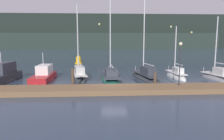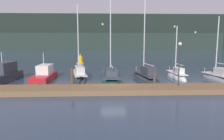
# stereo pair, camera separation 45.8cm
# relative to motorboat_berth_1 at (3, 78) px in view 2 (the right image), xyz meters

# --- Properties ---
(ground_plane) EXTENTS (400.00, 400.00, 0.00)m
(ground_plane) POSITION_rel_motorboat_berth_1_xyz_m (12.03, -3.22, -0.36)
(ground_plane) COLOR #2D3D51
(dock) EXTENTS (29.89, 2.80, 0.45)m
(dock) POSITION_rel_motorboat_berth_1_xyz_m (12.03, -5.19, -0.13)
(dock) COLOR brown
(dock) RESTS_ON ground
(mooring_pile_1) EXTENTS (0.28, 0.28, 1.92)m
(mooring_pile_1) POSITION_rel_motorboat_berth_1_xyz_m (8.07, -3.54, 0.60)
(mooring_pile_1) COLOR #4C3D2D
(mooring_pile_1) RESTS_ON ground
(mooring_pile_2) EXTENTS (0.28, 0.28, 1.45)m
(mooring_pile_2) POSITION_rel_motorboat_berth_1_xyz_m (15.99, -3.54, 0.37)
(mooring_pile_2) COLOR #4C3D2D
(mooring_pile_2) RESTS_ON ground
(motorboat_berth_1) EXTENTS (2.73, 6.97, 3.94)m
(motorboat_berth_1) POSITION_rel_motorboat_berth_1_xyz_m (0.00, 0.00, 0.00)
(motorboat_berth_1) COLOR #2D3338
(motorboat_berth_1) RESTS_ON ground
(motorboat_berth_2) EXTENTS (2.14, 6.06, 3.62)m
(motorboat_berth_2) POSITION_rel_motorboat_berth_1_xyz_m (4.22, 1.03, -0.07)
(motorboat_berth_2) COLOR red
(motorboat_berth_2) RESTS_ON ground
(sailboat_berth_3) EXTENTS (2.86, 7.07, 9.25)m
(sailboat_berth_3) POSITION_rel_motorboat_berth_1_xyz_m (8.20, 1.61, -0.16)
(sailboat_berth_3) COLOR #2D3338
(sailboat_berth_3) RESTS_ON ground
(sailboat_berth_4) EXTENTS (2.24, 8.29, 11.62)m
(sailboat_berth_4) POSITION_rel_motorboat_berth_1_xyz_m (11.93, 0.81, -0.19)
(sailboat_berth_4) COLOR #195647
(sailboat_berth_4) RESTS_ON ground
(sailboat_berth_5) EXTENTS (2.96, 7.40, 10.92)m
(sailboat_berth_5) POSITION_rel_motorboat_berth_1_xyz_m (15.99, 0.84, -0.16)
(sailboat_berth_5) COLOR #2D3338
(sailboat_berth_5) RESTS_ON ground
(sailboat_berth_6) EXTENTS (1.59, 5.13, 6.89)m
(sailboat_berth_6) POSITION_rel_motorboat_berth_1_xyz_m (19.90, 1.52, -0.23)
(sailboat_berth_6) COLOR white
(sailboat_berth_6) RESTS_ON ground
(sailboat_berth_7) EXTENTS (2.44, 5.39, 7.82)m
(sailboat_berth_7) POSITION_rel_motorboat_berth_1_xyz_m (24.16, -0.05, -0.19)
(sailboat_berth_7) COLOR gray
(sailboat_berth_7) RESTS_ON ground
(channel_buoy) EXTENTS (1.43, 1.43, 1.88)m
(channel_buoy) POSITION_rel_motorboat_berth_1_xyz_m (6.68, 17.72, 0.33)
(channel_buoy) COLOR gold
(channel_buoy) RESTS_ON ground
(dock_lamppost) EXTENTS (0.32, 0.32, 3.94)m
(dock_lamppost) POSITION_rel_motorboat_berth_1_xyz_m (17.95, -4.66, 2.73)
(dock_lamppost) COLOR #2D2D33
(dock_lamppost) RESTS_ON dock
(hillside_backdrop) EXTENTS (240.00, 23.00, 16.98)m
(hillside_backdrop) POSITION_rel_motorboat_berth_1_xyz_m (9.82, 91.85, 7.46)
(hillside_backdrop) COLOR #1E2823
(hillside_backdrop) RESTS_ON ground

